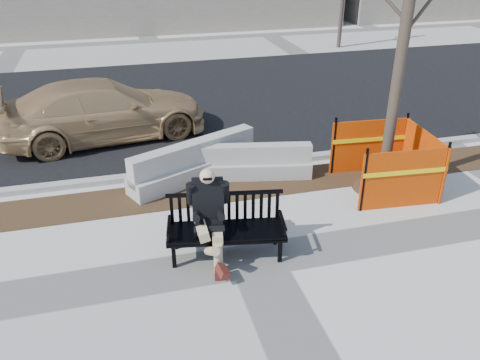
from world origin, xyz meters
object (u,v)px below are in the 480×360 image
at_px(sedan, 108,137).
at_px(jersey_barrier_right, 250,177).
at_px(tree_fence, 381,187).
at_px(seated_man, 210,254).
at_px(bench, 227,255).
at_px(jersey_barrier_left, 195,178).

bearing_deg(sedan, jersey_barrier_right, -145.85).
bearing_deg(sedan, tree_fence, -137.43).
height_order(tree_fence, sedan, tree_fence).
relative_size(seated_man, sedan, 0.30).
xyz_separation_m(sedan, jersey_barrier_right, (3.07, -3.22, 0.00)).
xyz_separation_m(bench, tree_fence, (3.84, 1.54, 0.00)).
bearing_deg(tree_fence, jersey_barrier_left, 159.27).
xyz_separation_m(tree_fence, sedan, (-5.71, 4.45, 0.00)).
bearing_deg(jersey_barrier_left, seated_man, -119.71).
height_order(sedan, jersey_barrier_left, sedan).
xyz_separation_m(seated_man, sedan, (-1.60, 5.89, 0.00)).
relative_size(tree_fence, jersey_barrier_left, 2.15).
height_order(bench, sedan, sedan).
bearing_deg(tree_fence, sedan, 142.06).
distance_m(tree_fence, jersey_barrier_left, 4.12).
height_order(seated_man, jersey_barrier_left, seated_man).
distance_m(bench, tree_fence, 4.14).
bearing_deg(seated_man, jersey_barrier_left, 94.72).
relative_size(bench, sedan, 0.38).
height_order(tree_fence, jersey_barrier_left, tree_fence).
distance_m(bench, seated_man, 0.29).
relative_size(sedan, jersey_barrier_right, 1.95).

